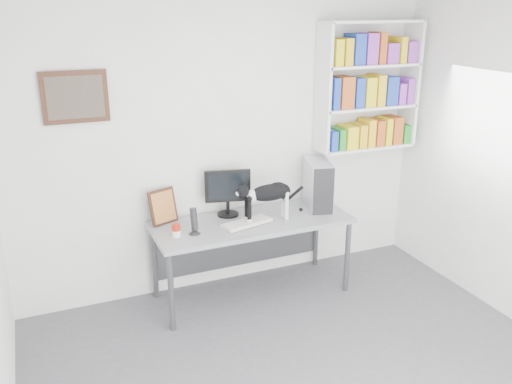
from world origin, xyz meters
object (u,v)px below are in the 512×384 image
(keyboard, at_px, (247,223))
(soup_can, at_px, (176,230))
(monitor, at_px, (228,192))
(bookshelf, at_px, (368,86))
(desk, at_px, (252,258))
(speaker, at_px, (194,221))
(pc_tower, at_px, (318,184))
(leaning_print, at_px, (163,206))
(cat, at_px, (268,202))

(keyboard, xyz_separation_m, soup_can, (-0.64, -0.01, 0.04))
(monitor, bearing_deg, bookshelf, 14.29)
(bookshelf, relative_size, desk, 0.69)
(speaker, height_order, soup_can, speaker)
(pc_tower, bearing_deg, monitor, -172.61)
(monitor, height_order, soup_can, monitor)
(desk, xyz_separation_m, keyboard, (-0.08, -0.07, 0.39))
(pc_tower, relative_size, leaning_print, 1.42)
(cat, bearing_deg, pc_tower, 14.49)
(speaker, bearing_deg, monitor, 26.83)
(bookshelf, xyz_separation_m, leaning_print, (-2.07, 0.02, -0.94))
(bookshelf, bearing_deg, soup_can, -171.27)
(monitor, relative_size, soup_can, 4.17)
(bookshelf, distance_m, keyboard, 1.80)
(bookshelf, relative_size, monitor, 2.77)
(leaning_print, distance_m, cat, 0.94)
(monitor, distance_m, cat, 0.40)
(keyboard, relative_size, speaker, 1.88)
(speaker, bearing_deg, bookshelf, 0.88)
(speaker, relative_size, soup_can, 2.26)
(desk, bearing_deg, monitor, 126.22)
(soup_can, height_order, cat, cat)
(keyboard, xyz_separation_m, cat, (0.21, 0.01, 0.16))
(monitor, bearing_deg, speaker, -131.07)
(monitor, bearing_deg, cat, -30.07)
(monitor, xyz_separation_m, cat, (0.29, -0.27, -0.04))
(bookshelf, xyz_separation_m, monitor, (-1.47, -0.03, -0.88))
(desk, xyz_separation_m, speaker, (-0.57, -0.09, 0.50))
(bookshelf, height_order, leaning_print, bookshelf)
(monitor, bearing_deg, pc_tower, 4.89)
(keyboard, bearing_deg, soup_can, 166.88)
(keyboard, height_order, soup_can, soup_can)
(keyboard, height_order, leaning_print, leaning_print)
(desk, bearing_deg, speaker, -171.26)
(desk, bearing_deg, pc_tower, 6.08)
(pc_tower, xyz_separation_m, soup_can, (-1.44, -0.16, -0.18))
(speaker, distance_m, soup_can, 0.17)
(soup_can, bearing_deg, cat, 1.14)
(keyboard, height_order, cat, cat)
(speaker, height_order, cat, cat)
(keyboard, xyz_separation_m, pc_tower, (0.80, 0.15, 0.21))
(pc_tower, distance_m, leaning_print, 1.47)
(monitor, height_order, speaker, monitor)
(speaker, bearing_deg, soup_can, 167.92)
(desk, xyz_separation_m, soup_can, (-0.72, -0.08, 0.43))
(pc_tower, relative_size, speaker, 1.90)
(desk, xyz_separation_m, leaning_print, (-0.75, 0.25, 0.54))
(desk, height_order, soup_can, soup_can)
(leaning_print, bearing_deg, cat, -40.72)
(monitor, xyz_separation_m, soup_can, (-0.57, -0.29, -0.17))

